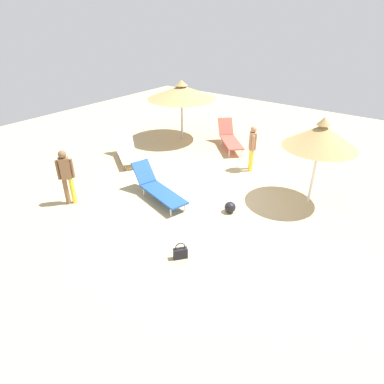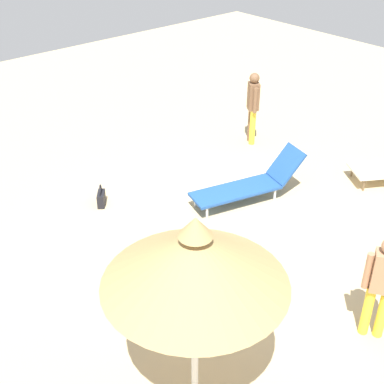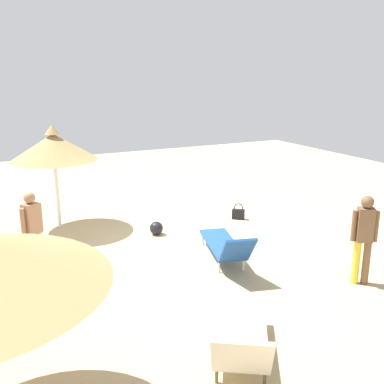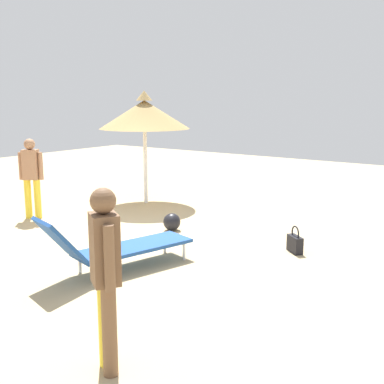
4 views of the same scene
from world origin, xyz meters
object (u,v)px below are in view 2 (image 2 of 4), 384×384
object	(u,v)px
lounge_chair_front	(251,183)
person_standing_center	(382,283)
parasol_umbrella_near_right	(195,260)
handbag	(101,198)
beach_ball	(187,254)
person_standing_edge	(253,104)

from	to	relation	value
lounge_chair_front	person_standing_center	world-z (taller)	person_standing_center
parasol_umbrella_near_right	person_standing_center	distance (m)	2.78
lounge_chair_front	handbag	distance (m)	2.81
handbag	person_standing_center	bearing A→B (deg)	10.92
parasol_umbrella_near_right	beach_ball	distance (m)	3.08
person_standing_edge	beach_ball	xyz separation A→B (m)	(2.36, -3.94, -0.78)
parasol_umbrella_near_right	lounge_chair_front	xyz separation A→B (m)	(-2.58, 3.64, -1.63)
beach_ball	parasol_umbrella_near_right	bearing A→B (deg)	-38.17
lounge_chair_front	beach_ball	bearing A→B (deg)	-73.12
person_standing_center	handbag	bearing A→B (deg)	-169.08
lounge_chair_front	person_standing_center	xyz separation A→B (m)	(3.45, -1.24, 0.53)
person_standing_center	handbag	world-z (taller)	person_standing_center
person_standing_edge	handbag	distance (m)	4.13
lounge_chair_front	person_standing_edge	distance (m)	2.57
parasol_umbrella_near_right	handbag	size ratio (longest dim) A/B	5.91
beach_ball	person_standing_edge	bearing A→B (deg)	120.97
handbag	parasol_umbrella_near_right	bearing A→B (deg)	-18.29
handbag	person_standing_edge	bearing A→B (deg)	90.44
parasol_umbrella_near_right	beach_ball	size ratio (longest dim) A/B	7.99
lounge_chair_front	handbag	size ratio (longest dim) A/B	5.33
person_standing_edge	beach_ball	distance (m)	4.66
person_standing_center	person_standing_edge	size ratio (longest dim) A/B	0.97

